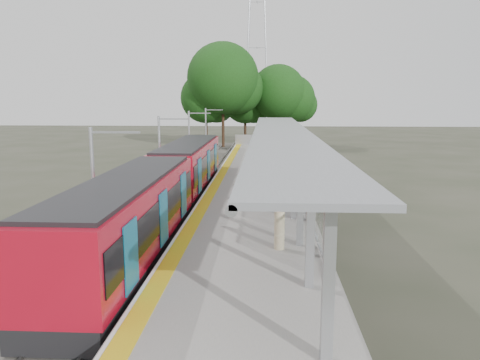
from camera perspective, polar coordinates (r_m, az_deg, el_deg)
name	(u,v)px	position (r m, az deg, el deg)	size (l,w,h in m)	color
ground	(238,351)	(13.06, -0.22, -20.08)	(200.00, 200.00, 0.00)	#474438
trackbed	(190,193)	(32.35, -6.12, -1.54)	(3.00, 70.00, 0.24)	#59544C
platform	(255,188)	(31.87, 1.88, -0.97)	(6.00, 50.00, 1.00)	gray
tactile_strip	(218,180)	(31.93, -2.69, -0.02)	(0.60, 50.00, 0.02)	gold
end_fence	(260,140)	(56.46, 2.46, 4.93)	(6.00, 0.10, 1.20)	#9EA0A5
train	(167,185)	(24.89, -8.89, -0.55)	(2.74, 27.60, 3.62)	black
canopy	(282,139)	(27.59, 5.10, 5.05)	(3.27, 38.00, 3.66)	#9EA0A5
pylon	(257,25)	(85.22, 2.09, 18.36)	(8.00, 4.00, 38.00)	#9EA0A5
tree_cluster	(245,90)	(63.25, 0.60, 10.93)	(18.03, 13.19, 13.63)	#382316
catenary_masts	(161,154)	(31.27, -9.61, 3.16)	(2.08, 48.16, 5.40)	#9EA0A5
bench_near	(306,205)	(22.20, 8.08, -3.09)	(0.84, 1.63, 1.07)	#101A54
bench_mid	(293,183)	(27.96, 6.49, -0.39)	(0.99, 1.59, 1.04)	#101A54
bench_far	(284,159)	(38.95, 5.44, 2.55)	(0.89, 1.59, 1.04)	#101A54
info_pillar_near	(279,230)	(17.44, 4.83, -6.04)	(0.39, 0.39, 1.71)	beige
info_pillar_far	(268,161)	(36.28, 3.42, 2.35)	(0.39, 0.39, 1.73)	beige
litter_bin	(280,175)	(31.51, 4.93, 0.59)	(0.42, 0.42, 0.86)	#9EA0A5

